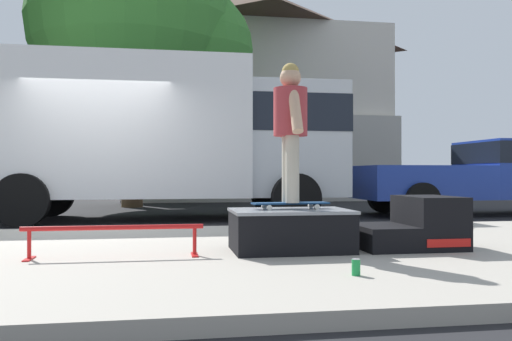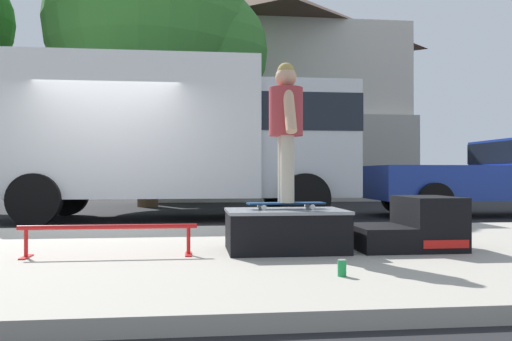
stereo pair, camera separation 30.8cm
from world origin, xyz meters
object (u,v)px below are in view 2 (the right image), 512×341
Objects in this scene: soda_can at (342,268)px; pickup_truck_blue at (509,174)px; grind_rail at (109,232)px; skateboard at (286,204)px; box_truck at (177,133)px; kicker_ramp at (413,227)px; skate_box at (286,229)px; skater_kid at (286,120)px; street_tree_main at (160,32)px.

pickup_truck_blue is (5.62, 6.79, 0.71)m from soda_can.
grind_rail is at bearing 147.40° from soda_can.
skateboard is (1.71, 0.18, 0.24)m from grind_rail.
soda_can is 0.02× the size of box_truck.
soda_can is at bearing -129.63° from pickup_truck_blue.
kicker_ramp reaches higher than skateboard.
skateboard is at bearing 97.45° from soda_can.
skater_kid is (0.01, 0.05, 1.09)m from skate_box.
grind_rail is 5.70m from box_truck.
skateboard is at bearing 177.99° from kicker_ramp.
skater_kid is at bearing 5.95° from grind_rail.
kicker_ramp is at bearing 49.80° from soda_can.
skate_box reaches higher than grind_rail.
skateboard is 6.30× the size of soda_can.
grind_rail is at bearing -174.05° from skater_kid.
skate_box is 10.54m from street_tree_main.
box_truck reaches higher than kicker_ramp.
skater_kid is at bearing 97.45° from soda_can.
grind_rail reaches higher than soda_can.
box_truck reaches higher than skater_kid.
skate_box is at bearing 179.98° from kicker_ramp.
pickup_truck_blue is (5.82, 5.44, 0.55)m from skate_box.
pickup_truck_blue is (4.49, 5.44, 0.55)m from kicker_ramp.
box_truck reaches higher than skate_box.
street_tree_main is (-7.62, 3.96, 3.85)m from pickup_truck_blue.
box_truck is (-1.24, 5.34, 0.27)m from skater_kid.
skate_box is 0.84× the size of skater_kid.
grind_rail is at bearing -175.55° from skate_box.
box_truck is (-1.23, 5.38, 1.36)m from skate_box.
kicker_ramp is 1.34m from skateboard.
box_truck reaches higher than skateboard.
pickup_truck_blue is at bearing 50.37° from soda_can.
skate_box is 0.15× the size of street_tree_main.
soda_can is at bearing -79.49° from street_tree_main.
pickup_truck_blue is 0.75× the size of street_tree_main.
box_truck is 1.21× the size of pickup_truck_blue.
skateboard is 0.10× the size of street_tree_main.
box_truck reaches higher than pickup_truck_blue.
grind_rail is 9.38m from pickup_truck_blue.
box_truck is at bearing 103.06° from skateboard.
street_tree_main is at bearing 100.51° from soda_can.
skate_box is 1.09m from skater_kid.
skateboard is 0.56× the size of skater_kid.
pickup_truck_blue reaches higher than grind_rail.
kicker_ramp reaches higher than grind_rail.
skater_kid is (-1.32, 0.05, 1.09)m from kicker_ramp.
skater_kid is at bearing -79.04° from street_tree_main.
soda_can is at bearing -82.55° from skater_kid.
street_tree_main reaches higher than skater_kid.
box_truck is (-2.56, 5.38, 1.36)m from kicker_ramp.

